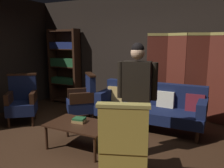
{
  "coord_description": "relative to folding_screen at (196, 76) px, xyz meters",
  "views": [
    {
      "loc": [
        1.77,
        -2.81,
        1.71
      ],
      "look_at": [
        0.0,
        0.8,
        0.95
      ],
      "focal_mm": 35.83,
      "sensor_mm": 36.0,
      "label": 1
    }
  ],
  "objects": [
    {
      "name": "armchair_wing_left",
      "position": [
        -3.27,
        -1.77,
        -0.5
      ],
      "size": [
        0.81,
        0.81,
        1.04
      ],
      "color": "black",
      "rests_on": "ground_plane"
    },
    {
      "name": "ground_plane",
      "position": [
        -1.3,
        -2.25,
        -0.99
      ],
      "size": [
        10.0,
        10.0,
        0.0
      ],
      "primitive_type": "plane",
      "color": "#331E11"
    },
    {
      "name": "armchair_wing_right",
      "position": [
        -2.17,
        -1.11,
        -0.5
      ],
      "size": [
        0.82,
        0.82,
        1.04
      ],
      "color": "black",
      "rests_on": "ground_plane"
    },
    {
      "name": "velvet_couch",
      "position": [
        -0.75,
        -0.79,
        -0.53
      ],
      "size": [
        2.12,
        0.78,
        0.88
      ],
      "color": "black",
      "rests_on": "ground_plane"
    },
    {
      "name": "standing_figure",
      "position": [
        -0.6,
        -2.05,
        0.04
      ],
      "size": [
        0.58,
        0.27,
        1.7
      ],
      "color": "black",
      "rests_on": "ground_plane"
    },
    {
      "name": "armchair_gilt_accent",
      "position": [
        -0.52,
        -2.71,
        -0.5
      ],
      "size": [
        0.74,
        0.74,
        1.04
      ],
      "color": "tan",
      "rests_on": "ground_plane"
    },
    {
      "name": "back_wall",
      "position": [
        -1.3,
        0.2,
        0.41
      ],
      "size": [
        7.2,
        0.1,
        2.8
      ],
      "primitive_type": "cube",
      "color": "black",
      "rests_on": "ground_plane"
    },
    {
      "name": "coffee_table",
      "position": [
        -1.51,
        -2.24,
        -0.61
      ],
      "size": [
        1.0,
        0.64,
        0.42
      ],
      "color": "black",
      "rests_on": "ground_plane"
    },
    {
      "name": "book_green_cloth",
      "position": [
        -1.54,
        -2.18,
        -0.51
      ],
      "size": [
        0.21,
        0.18,
        0.03
      ],
      "primitive_type": "cube",
      "rotation": [
        0.0,
        0.0,
        0.16
      ],
      "color": "#1E4C28",
      "rests_on": "book_tan_leather"
    },
    {
      "name": "book_tan_leather",
      "position": [
        -1.54,
        -2.18,
        -0.54
      ],
      "size": [
        0.22,
        0.19,
        0.04
      ],
      "primitive_type": "cube",
      "rotation": [
        0.0,
        0.0,
        0.14
      ],
      "color": "#9E7A47",
      "rests_on": "coffee_table"
    },
    {
      "name": "bookshelf",
      "position": [
        -3.45,
        -0.06,
        0.09
      ],
      "size": [
        0.9,
        0.32,
        2.05
      ],
      "color": "black",
      "rests_on": "ground_plane"
    },
    {
      "name": "folding_screen",
      "position": [
        0.0,
        0.0,
        0.0
      ],
      "size": [
        2.15,
        0.25,
        1.9
      ],
      "color": "#5B2319",
      "rests_on": "ground_plane"
    }
  ]
}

